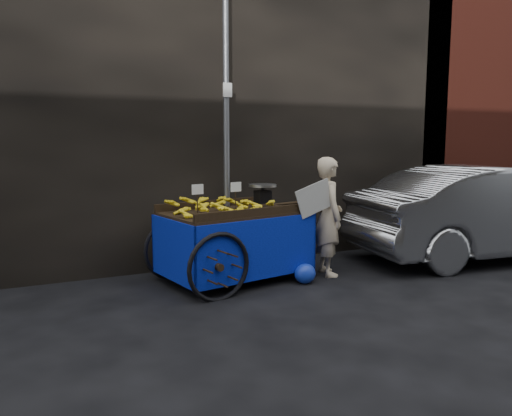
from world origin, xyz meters
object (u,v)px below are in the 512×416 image
plastic_bag (305,274)px  parked_car (490,212)px  vendor (328,216)px  banana_cart (231,219)px

plastic_bag → parked_car: bearing=0.1°
plastic_bag → vendor: bearing=27.3°
vendor → plastic_bag: (-0.49, -0.25, -0.65)m
plastic_bag → parked_car: size_ratio=0.07×
banana_cart → plastic_bag: (0.77, -0.51, -0.66)m
banana_cart → vendor: bearing=-22.2°
banana_cart → vendor: 1.29m
vendor → plastic_bag: 0.85m
vendor → parked_car: size_ratio=0.37×
plastic_bag → parked_car: (3.19, 0.01, 0.57)m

